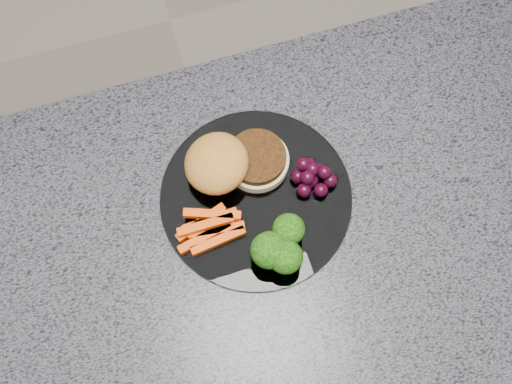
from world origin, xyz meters
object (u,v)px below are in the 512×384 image
at_px(island_cabinet, 275,313).
at_px(grape_bunch, 313,176).
at_px(plate, 256,198).
at_px(burger, 231,163).

distance_m(island_cabinet, grape_bunch, 0.50).
xyz_separation_m(plate, burger, (-0.02, 0.05, 0.02)).
height_order(island_cabinet, plate, plate).
distance_m(island_cabinet, burger, 0.51).
bearing_deg(plate, grape_bunch, 1.06).
bearing_deg(burger, island_cabinet, -74.92).
relative_size(plate, grape_bunch, 4.33).
relative_size(island_cabinet, plate, 4.62).
height_order(burger, grape_bunch, burger).
xyz_separation_m(island_cabinet, burger, (-0.04, 0.12, 0.50)).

